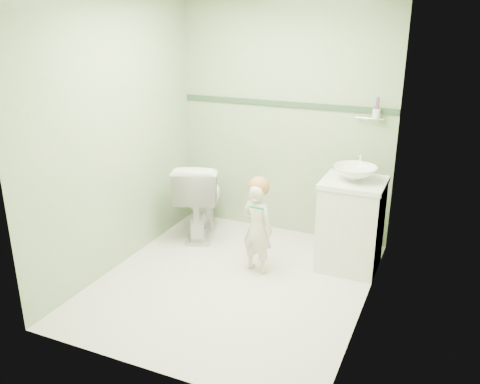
% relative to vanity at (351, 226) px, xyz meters
% --- Properties ---
extents(ground, '(2.50, 2.50, 0.00)m').
position_rel_vanity_xyz_m(ground, '(-0.84, -0.70, -0.40)').
color(ground, silver).
rests_on(ground, ground).
extents(room_shell, '(2.50, 2.54, 2.40)m').
position_rel_vanity_xyz_m(room_shell, '(-0.84, -0.70, 0.80)').
color(room_shell, '#8EB07D').
rests_on(room_shell, ground).
extents(trim_stripe, '(2.20, 0.02, 0.05)m').
position_rel_vanity_xyz_m(trim_stripe, '(-0.84, 0.54, 0.95)').
color(trim_stripe, '#304E34').
rests_on(trim_stripe, room_shell).
extents(vanity, '(0.52, 0.50, 0.80)m').
position_rel_vanity_xyz_m(vanity, '(0.00, 0.00, 0.00)').
color(vanity, white).
rests_on(vanity, ground).
extents(counter, '(0.54, 0.52, 0.04)m').
position_rel_vanity_xyz_m(counter, '(0.00, 0.00, 0.41)').
color(counter, white).
rests_on(counter, vanity).
extents(basin, '(0.37, 0.37, 0.13)m').
position_rel_vanity_xyz_m(basin, '(0.00, 0.00, 0.49)').
color(basin, white).
rests_on(basin, counter).
extents(faucet, '(0.03, 0.13, 0.18)m').
position_rel_vanity_xyz_m(faucet, '(0.00, 0.19, 0.57)').
color(faucet, silver).
rests_on(faucet, counter).
extents(cup_holder, '(0.26, 0.07, 0.21)m').
position_rel_vanity_xyz_m(cup_holder, '(0.05, 0.48, 0.93)').
color(cup_holder, silver).
rests_on(cup_holder, room_shell).
extents(toilet, '(0.68, 0.89, 0.80)m').
position_rel_vanity_xyz_m(toilet, '(-1.58, 0.10, -0.00)').
color(toilet, white).
rests_on(toilet, ground).
extents(toddler, '(0.34, 0.26, 0.83)m').
position_rel_vanity_xyz_m(toddler, '(-0.73, -0.41, 0.01)').
color(toddler, beige).
rests_on(toddler, ground).
extents(hair_cap, '(0.18, 0.18, 0.18)m').
position_rel_vanity_xyz_m(hair_cap, '(-0.73, -0.39, 0.39)').
color(hair_cap, '#A76C3C').
rests_on(hair_cap, toddler).
extents(teal_toothbrush, '(0.11, 0.14, 0.08)m').
position_rel_vanity_xyz_m(teal_toothbrush, '(-0.69, -0.55, 0.27)').
color(teal_toothbrush, '#0E7D5E').
rests_on(teal_toothbrush, toddler).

